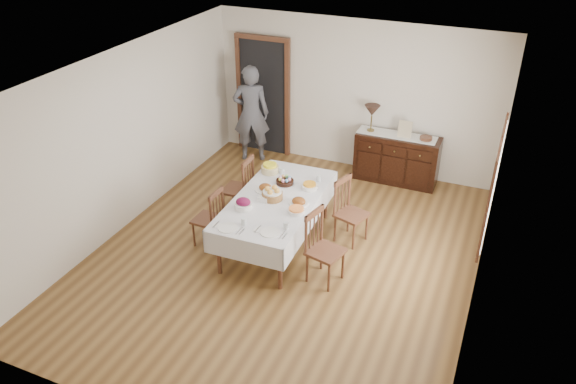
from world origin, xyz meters
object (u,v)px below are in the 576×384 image
at_px(chair_right_near, 322,247).
at_px(person, 251,110).
at_px(dining_table, 276,204).
at_px(sideboard, 397,159).
at_px(chair_left_near, 210,217).
at_px(chair_right_far, 349,210).
at_px(chair_left_far, 241,187).
at_px(table_lamp, 372,111).

height_order(chair_right_near, person, person).
bearing_deg(dining_table, sideboard, 64.75).
bearing_deg(chair_right_near, chair_left_near, 99.43).
bearing_deg(chair_left_near, dining_table, 115.75).
bearing_deg(chair_right_far, sideboard, 12.07).
distance_m(dining_table, person, 2.80).
bearing_deg(sideboard, chair_right_far, -95.86).
bearing_deg(chair_left_near, chair_left_far, 179.46).
xyz_separation_m(sideboard, person, (-2.63, -0.18, 0.52)).
bearing_deg(dining_table, chair_left_far, 147.50).
relative_size(chair_left_near, sideboard, 0.64).
xyz_separation_m(chair_left_far, table_lamp, (1.42, 2.03, 0.69)).
xyz_separation_m(chair_right_near, person, (-2.39, 2.83, 0.44)).
distance_m(chair_left_far, chair_right_far, 1.70).
xyz_separation_m(dining_table, chair_right_far, (0.90, 0.50, -0.17)).
relative_size(chair_right_near, table_lamp, 2.15).
height_order(chair_right_far, table_lamp, table_lamp).
bearing_deg(chair_right_far, chair_left_far, 108.53).
distance_m(dining_table, chair_left_near, 0.94).
relative_size(chair_left_near, chair_right_near, 0.90).
xyz_separation_m(chair_left_near, chair_left_far, (0.03, 0.86, 0.05)).
relative_size(sideboard, table_lamp, 3.01).
bearing_deg(chair_left_far, table_lamp, 142.39).
xyz_separation_m(person, table_lamp, (2.14, 0.19, 0.25)).
distance_m(chair_right_near, person, 3.73).
bearing_deg(dining_table, person, 121.77).
bearing_deg(chair_left_far, person, -161.28).
distance_m(chair_right_far, sideboard, 2.02).
xyz_separation_m(dining_table, table_lamp, (0.62, 2.52, 0.54)).
bearing_deg(chair_right_far, table_lamp, 25.92).
relative_size(chair_right_far, sideboard, 0.69).
relative_size(chair_left_far, chair_right_far, 1.03).
bearing_deg(chair_left_near, table_lamp, 154.89).
bearing_deg(sideboard, chair_left_near, -123.96).
bearing_deg(sideboard, chair_left_far, -133.36).
height_order(chair_right_far, sideboard, chair_right_far).
relative_size(chair_left_far, sideboard, 0.71).
bearing_deg(chair_right_near, dining_table, 73.57).
bearing_deg(chair_left_near, sideboard, 147.62).
relative_size(chair_left_near, person, 0.47).
bearing_deg(table_lamp, dining_table, -103.75).
distance_m(person, table_lamp, 2.16).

